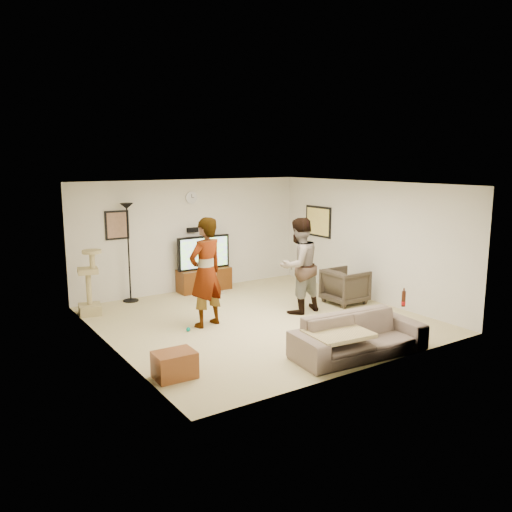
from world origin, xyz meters
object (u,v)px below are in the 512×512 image
tv_stand (204,280)px  sofa (359,336)px  cat_tree (88,282)px  tv (204,252)px  armchair (345,286)px  person_left (206,272)px  beer_bottle (404,299)px  person_right (299,266)px  floor_lamp (129,253)px  side_table (175,365)px

tv_stand → sofa: size_ratio=0.58×
tv_stand → cat_tree: size_ratio=0.96×
tv → armchair: 3.24m
person_left → beer_bottle: bearing=116.7°
person_right → cat_tree: bearing=-37.7°
sofa → person_right: bearing=80.0°
tv_stand → tv: 0.63m
floor_lamp → person_left: bearing=-76.3°
tv_stand → person_right: person_right is taller
cat_tree → side_table: 3.62m
tv_stand → side_table: bearing=-122.5°
beer_bottle → tv_stand: bearing=102.6°
tv → person_left: (-1.15, -2.28, 0.10)m
tv_stand → side_table: (-2.57, -4.04, -0.07)m
floor_lamp → sofa: 5.23m
armchair → person_right: bearing=88.9°
floor_lamp → person_left: (0.57, -2.33, -0.06)m
tv_stand → person_right: 2.71m
armchair → cat_tree: bearing=65.4°
sofa → armchair: (1.84, 2.27, 0.05)m
person_left → beer_bottle: (2.22, -2.52, -0.24)m
tv_stand → floor_lamp: 1.88m
tv_stand → person_left: person_left is taller
tv_stand → armchair: 3.20m
person_left → side_table: size_ratio=3.56×
tv → tv_stand: bearing=0.0°
person_left → armchair: (3.10, -0.25, -0.62)m
tv_stand → beer_bottle: bearing=-77.4°
person_left → person_right: bearing=158.2°
tv_stand → person_right: bearing=-73.7°
cat_tree → person_right: (3.44, -2.06, 0.29)m
person_right → sofa: 2.45m
side_table → person_right: bearing=24.7°
tv_stand → sofa: (0.11, -4.80, 0.05)m
tv_stand → floor_lamp: size_ratio=0.59×
cat_tree → sofa: bearing=-57.1°
person_right → armchair: (1.21, -0.01, -0.57)m
tv_stand → cat_tree: 2.77m
tv_stand → person_right: size_ratio=0.66×
armchair → side_table: bearing=108.0°
floor_lamp → cat_tree: 1.18m
person_right → person_left: bearing=-13.8°
person_right → side_table: 3.72m
person_left → tv: bearing=-131.4°
tv → sofa: tv is taller
tv_stand → tv: tv is taller
person_left → person_right: person_left is taller
person_left → person_right: (1.89, -0.23, -0.05)m
cat_tree → person_right: person_right is taller
cat_tree → person_left: 2.43m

